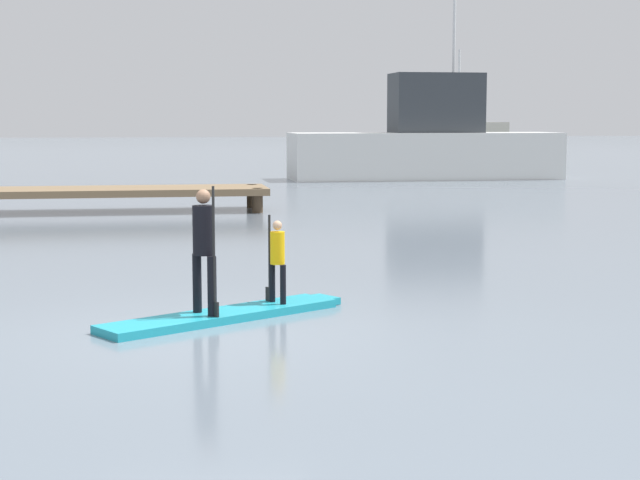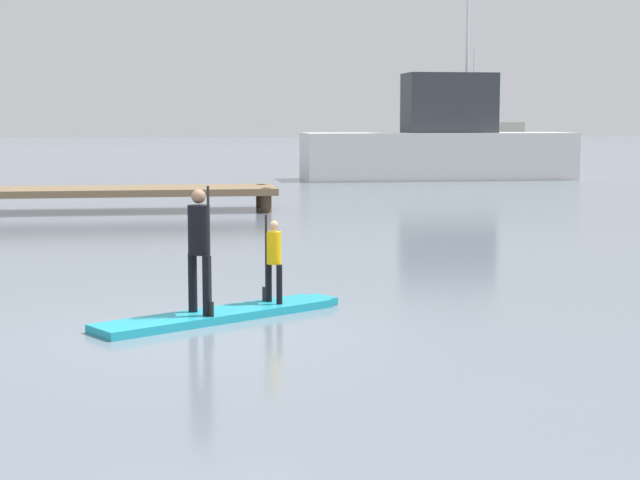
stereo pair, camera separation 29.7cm
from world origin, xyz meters
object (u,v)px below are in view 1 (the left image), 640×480
object	(u,v)px
paddler_adult	(204,243)
fishing_boat_white_large	(427,144)
motor_boat_small_navy	(471,148)
paddler_child_solo	(277,257)
paddleboard_near	(226,315)

from	to	relation	value
paddler_adult	fishing_boat_white_large	bearing A→B (deg)	69.50
paddler_adult	motor_boat_small_navy	distance (m)	43.49
paddler_child_solo	motor_boat_small_navy	distance (m)	42.58
paddleboard_near	motor_boat_small_navy	size ratio (longest dim) A/B	0.38
motor_boat_small_navy	paddler_child_solo	bearing A→B (deg)	-111.03
paddler_child_solo	motor_boat_small_navy	bearing A→B (deg)	68.97
motor_boat_small_navy	paddleboard_near	bearing A→B (deg)	-111.66
fishing_boat_white_large	paddleboard_near	bearing A→B (deg)	-110.13
paddler_child_solo	motor_boat_small_navy	size ratio (longest dim) A/B	0.14
paddleboard_near	paddler_child_solo	bearing A→B (deg)	32.70
paddler_child_solo	motor_boat_small_navy	xyz separation A→B (m)	(15.28, 39.75, 0.15)
motor_boat_small_navy	fishing_boat_white_large	bearing A→B (deg)	-114.80
paddleboard_near	fishing_boat_white_large	xyz separation A→B (m)	(10.03, 27.35, 1.34)
paddler_child_solo	motor_boat_small_navy	world-z (taller)	motor_boat_small_navy
paddler_child_solo	fishing_boat_white_large	size ratio (longest dim) A/B	0.10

